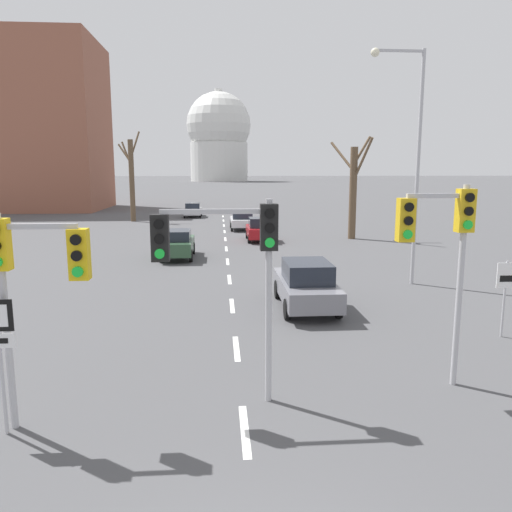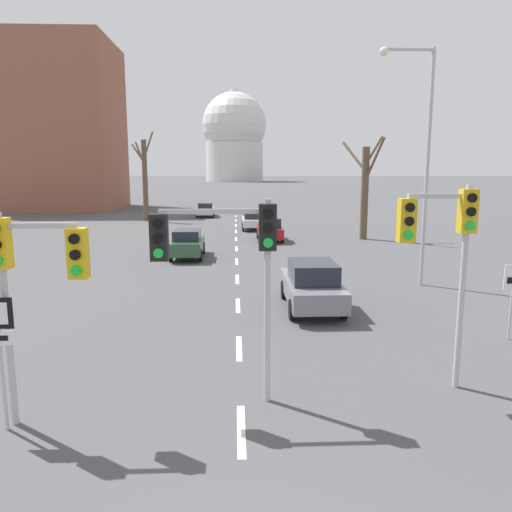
{
  "view_description": "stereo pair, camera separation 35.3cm",
  "coord_description": "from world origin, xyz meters",
  "px_view_note": "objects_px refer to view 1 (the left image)",
  "views": [
    {
      "loc": [
        -0.45,
        -4.32,
        4.98
      ],
      "look_at": [
        0.38,
        6.75,
        3.05
      ],
      "focal_mm": 35.0,
      "sensor_mm": 36.0,
      "label": 1
    },
    {
      "loc": [
        -0.1,
        -4.34,
        4.98
      ],
      "look_at": [
        0.38,
        6.75,
        3.05
      ],
      "focal_mm": 35.0,
      "sensor_mm": 36.0,
      "label": 2
    }
  ],
  "objects_px": {
    "traffic_signal_near_right": "(443,236)",
    "street_lamp_right": "(411,147)",
    "speed_limit_sign": "(506,286)",
    "sedan_mid_centre": "(259,229)",
    "traffic_signal_centre_tall": "(230,251)",
    "sedan_far_left": "(193,210)",
    "sedan_near_left": "(242,220)",
    "sedan_near_right": "(178,244)",
    "traffic_signal_near_left": "(30,269)",
    "sedan_far_right": "(306,284)"
  },
  "relations": [
    {
      "from": "traffic_signal_centre_tall",
      "to": "street_lamp_right",
      "type": "relative_size",
      "value": 0.45
    },
    {
      "from": "traffic_signal_near_right",
      "to": "sedan_near_left",
      "type": "bearing_deg",
      "value": 95.54
    },
    {
      "from": "traffic_signal_near_left",
      "to": "speed_limit_sign",
      "type": "height_order",
      "value": "traffic_signal_near_left"
    },
    {
      "from": "sedan_far_left",
      "to": "sedan_far_right",
      "type": "xyz_separation_m",
      "value": [
        5.87,
        -36.19,
        0.12
      ]
    },
    {
      "from": "traffic_signal_near_left",
      "to": "sedan_near_right",
      "type": "distance_m",
      "value": 19.07
    },
    {
      "from": "sedan_far_right",
      "to": "traffic_signal_centre_tall",
      "type": "bearing_deg",
      "value": -111.82
    },
    {
      "from": "sedan_near_right",
      "to": "sedan_far_left",
      "type": "height_order",
      "value": "sedan_near_right"
    },
    {
      "from": "speed_limit_sign",
      "to": "sedan_mid_centre",
      "type": "height_order",
      "value": "speed_limit_sign"
    },
    {
      "from": "sedan_near_left",
      "to": "sedan_mid_centre",
      "type": "height_order",
      "value": "sedan_mid_centre"
    },
    {
      "from": "traffic_signal_near_right",
      "to": "street_lamp_right",
      "type": "bearing_deg",
      "value": 73.04
    },
    {
      "from": "sedan_far_right",
      "to": "traffic_signal_near_right",
      "type": "bearing_deg",
      "value": -74.74
    },
    {
      "from": "traffic_signal_centre_tall",
      "to": "sedan_far_left",
      "type": "xyz_separation_m",
      "value": [
        -2.96,
        43.46,
        -2.56
      ]
    },
    {
      "from": "traffic_signal_near_right",
      "to": "street_lamp_right",
      "type": "relative_size",
      "value": 0.47
    },
    {
      "from": "sedan_mid_centre",
      "to": "sedan_near_left",
      "type": "bearing_deg",
      "value": 97.3
    },
    {
      "from": "traffic_signal_centre_tall",
      "to": "street_lamp_right",
      "type": "height_order",
      "value": "street_lamp_right"
    },
    {
      "from": "speed_limit_sign",
      "to": "sedan_far_left",
      "type": "relative_size",
      "value": 0.53
    },
    {
      "from": "traffic_signal_near_left",
      "to": "sedan_far_right",
      "type": "relative_size",
      "value": 0.92
    },
    {
      "from": "traffic_signal_near_left",
      "to": "speed_limit_sign",
      "type": "distance_m",
      "value": 12.87
    },
    {
      "from": "sedan_near_right",
      "to": "speed_limit_sign",
      "type": "bearing_deg",
      "value": -53.18
    },
    {
      "from": "sedan_mid_centre",
      "to": "sedan_near_right",
      "type": "bearing_deg",
      "value": -127.84
    },
    {
      "from": "traffic_signal_near_right",
      "to": "street_lamp_right",
      "type": "distance_m",
      "value": 11.02
    },
    {
      "from": "traffic_signal_near_left",
      "to": "sedan_near_right",
      "type": "height_order",
      "value": "traffic_signal_near_left"
    },
    {
      "from": "traffic_signal_centre_tall",
      "to": "sedan_far_right",
      "type": "distance_m",
      "value": 8.2
    },
    {
      "from": "sedan_far_left",
      "to": "sedan_far_right",
      "type": "relative_size",
      "value": 0.97
    },
    {
      "from": "traffic_signal_near_right",
      "to": "speed_limit_sign",
      "type": "xyz_separation_m",
      "value": [
        3.49,
        3.15,
        -1.95
      ]
    },
    {
      "from": "speed_limit_sign",
      "to": "sedan_far_right",
      "type": "distance_m",
      "value": 6.48
    },
    {
      "from": "traffic_signal_centre_tall",
      "to": "speed_limit_sign",
      "type": "bearing_deg",
      "value": 23.91
    },
    {
      "from": "sedan_near_right",
      "to": "street_lamp_right",
      "type": "bearing_deg",
      "value": -34.94
    },
    {
      "from": "sedan_far_right",
      "to": "sedan_near_left",
      "type": "bearing_deg",
      "value": 92.76
    },
    {
      "from": "sedan_near_left",
      "to": "sedan_far_left",
      "type": "relative_size",
      "value": 0.97
    },
    {
      "from": "traffic_signal_near_left",
      "to": "sedan_far_left",
      "type": "distance_m",
      "value": 44.32
    },
    {
      "from": "traffic_signal_near_left",
      "to": "street_lamp_right",
      "type": "xyz_separation_m",
      "value": [
        11.62,
        11.58,
        2.78
      ]
    },
    {
      "from": "traffic_signal_centre_tall",
      "to": "street_lamp_right",
      "type": "bearing_deg",
      "value": 53.82
    },
    {
      "from": "traffic_signal_near_right",
      "to": "sedan_far_right",
      "type": "bearing_deg",
      "value": 105.26
    },
    {
      "from": "speed_limit_sign",
      "to": "sedan_near_left",
      "type": "distance_m",
      "value": 28.74
    },
    {
      "from": "sedan_far_left",
      "to": "sedan_near_left",
      "type": "bearing_deg",
      "value": -68.34
    },
    {
      "from": "sedan_near_right",
      "to": "sedan_mid_centre",
      "type": "distance_m",
      "value": 8.45
    },
    {
      "from": "sedan_far_left",
      "to": "sedan_near_right",
      "type": "bearing_deg",
      "value": -89.12
    },
    {
      "from": "sedan_near_left",
      "to": "traffic_signal_near_left",
      "type": "bearing_deg",
      "value": -99.56
    },
    {
      "from": "street_lamp_right",
      "to": "sedan_far_left",
      "type": "height_order",
      "value": "street_lamp_right"
    },
    {
      "from": "traffic_signal_centre_tall",
      "to": "sedan_far_left",
      "type": "height_order",
      "value": "traffic_signal_centre_tall"
    },
    {
      "from": "street_lamp_right",
      "to": "sedan_mid_centre",
      "type": "height_order",
      "value": "street_lamp_right"
    },
    {
      "from": "speed_limit_sign",
      "to": "sedan_near_right",
      "type": "relative_size",
      "value": 0.56
    },
    {
      "from": "traffic_signal_near_left",
      "to": "traffic_signal_centre_tall",
      "type": "xyz_separation_m",
      "value": [
        3.73,
        0.79,
        0.17
      ]
    },
    {
      "from": "sedan_far_right",
      "to": "sedan_far_left",
      "type": "bearing_deg",
      "value": 99.22
    },
    {
      "from": "sedan_near_right",
      "to": "sedan_far_right",
      "type": "xyz_separation_m",
      "value": [
        5.48,
        -10.84,
        0.04
      ]
    },
    {
      "from": "traffic_signal_near_left",
      "to": "speed_limit_sign",
      "type": "xyz_separation_m",
      "value": [
        11.97,
        4.44,
        -1.58
      ]
    },
    {
      "from": "traffic_signal_near_left",
      "to": "sedan_far_right",
      "type": "xyz_separation_m",
      "value": [
        6.64,
        8.05,
        -2.28
      ]
    },
    {
      "from": "sedan_near_left",
      "to": "sedan_far_right",
      "type": "xyz_separation_m",
      "value": [
        1.18,
        -24.37,
        0.06
      ]
    },
    {
      "from": "speed_limit_sign",
      "to": "street_lamp_right",
      "type": "bearing_deg",
      "value": 92.82
    }
  ]
}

